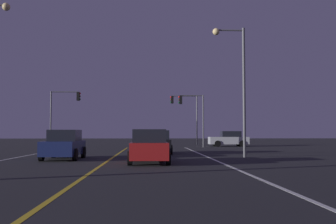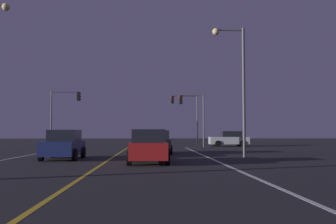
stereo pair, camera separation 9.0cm
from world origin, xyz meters
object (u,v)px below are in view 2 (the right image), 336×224
Objects in this scene: car_crossing_side at (229,139)px; traffic_light_near_right at (192,109)px; traffic_light_near_left at (65,106)px; car_oncoming at (64,145)px; car_lead_same_lane at (149,147)px; traffic_light_far_right at (185,109)px; street_lamp_right_far at (237,75)px; car_ahead_far at (157,142)px.

traffic_light_near_right is (-4.41, -2.37, 3.22)m from car_crossing_side.
traffic_light_near_left is (-13.14, 0.00, 0.24)m from traffic_light_near_right.
traffic_light_near_right reaches higher than car_crossing_side.
car_oncoming and car_lead_same_lane have the same top height.
traffic_light_near_left is at bearing 23.08° from traffic_light_far_right.
traffic_light_near_right is 16.54m from street_lamp_right_far.
traffic_light_far_right is 0.73× the size of street_lamp_right_far.
car_lead_same_lane is at bearing 78.01° from traffic_light_near_right.
car_oncoming is (-5.52, -5.60, 0.00)m from car_ahead_far.
traffic_light_near_right is 5.52m from traffic_light_far_right.
traffic_light_near_left is 21.77m from street_lamp_right_far.
traffic_light_far_right reaches higher than car_lead_same_lane.
street_lamp_right_far is (-3.35, -18.84, 4.32)m from car_crossing_side.
car_oncoming is at bearing 135.42° from car_ahead_far.
traffic_light_far_right is at bearing -86.61° from street_lamp_right_far.
car_ahead_far is 0.79× the size of traffic_light_near_right.
car_ahead_far is 1.00× the size of car_crossing_side.
traffic_light_near_right is 13.14m from traffic_light_near_left.
traffic_light_near_right is at bearing 92.44° from traffic_light_far_right.
traffic_light_far_right is at bearing -87.56° from traffic_light_near_right.
car_lead_same_lane is 0.53× the size of street_lamp_right_far.
traffic_light_near_right is 0.92× the size of traffic_light_far_right.
car_lead_same_lane is 8.18m from street_lamp_right_far.
car_ahead_far and car_lead_same_lane have the same top height.
car_oncoming is 5.83m from car_lead_same_lane.
traffic_light_near_left is (-17.55, -2.37, 3.45)m from car_crossing_side.
traffic_light_near_left is (-3.81, 17.63, 3.45)m from car_oncoming.
traffic_light_far_right is (9.10, 23.13, 3.57)m from car_oncoming.
traffic_light_near_right reaches higher than car_lead_same_lane.
street_lamp_right_far is at bearing -132.34° from car_ahead_far.
street_lamp_right_far is at bearing 93.71° from traffic_light_near_right.
traffic_light_far_right reaches higher than traffic_light_near_left.
car_ahead_far is 8.75m from car_lead_same_lane.
car_oncoming is 1.00× the size of car_lead_same_lane.
car_crossing_side is 0.74× the size of traffic_light_near_left.
car_crossing_side is 6.64m from traffic_light_far_right.
street_lamp_right_far is at bearing 79.93° from car_crossing_side.
traffic_light_near_right reaches higher than car_ahead_far.
car_crossing_side is at bearing -20.88° from car_lead_same_lane.
traffic_light_near_right reaches higher than car_oncoming.
car_crossing_side is at bearing 146.09° from traffic_light_far_right.
street_lamp_right_far reaches higher than car_oncoming.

